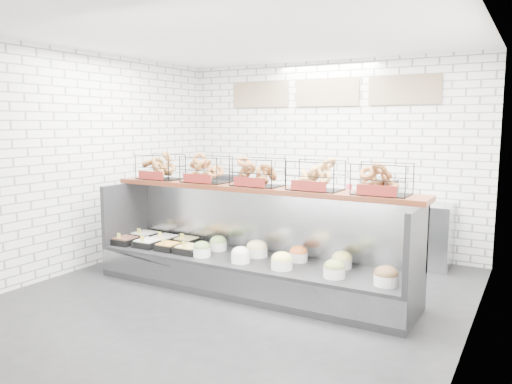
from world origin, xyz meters
The scene contains 5 objects.
ground centered at (0.00, 0.00, 0.00)m, with size 5.50×5.50×0.00m, color black.
room_shell centered at (0.00, 0.60, 2.06)m, with size 5.02×5.51×3.01m.
display_case centered at (-0.02, 0.34, 0.33)m, with size 4.00×0.90×1.20m.
bagel_shelf centered at (0.00, 0.52, 1.39)m, with size 4.10×0.50×0.40m.
prep_counter centered at (-0.01, 2.43, 0.47)m, with size 4.00×0.60×1.20m.
Camera 1 is at (3.00, -4.74, 2.02)m, focal length 35.00 mm.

